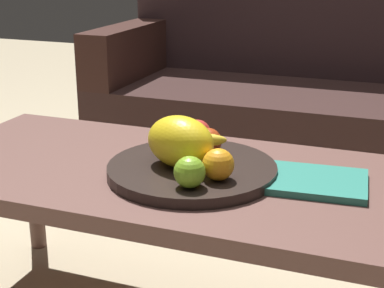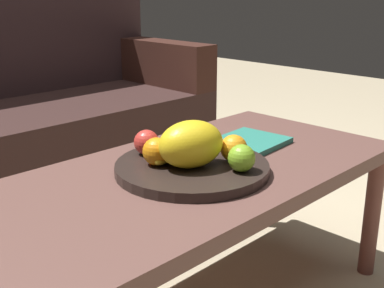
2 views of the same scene
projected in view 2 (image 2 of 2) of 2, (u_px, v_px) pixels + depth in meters
name	position (u px, v px, depth m)	size (l,w,h in m)	color
coffee_table	(178.00, 191.00, 1.27)	(1.28, 0.58, 0.44)	brown
couch	(14.00, 128.00, 2.14)	(1.70, 0.70, 0.90)	#311E1C
fruit_bowl	(192.00, 168.00, 1.26)	(0.39, 0.39, 0.03)	black
melon_large_front	(191.00, 144.00, 1.22)	(0.17, 0.12, 0.12)	yellow
orange_front	(234.00, 148.00, 1.26)	(0.07, 0.07, 0.07)	orange
orange_left	(156.00, 151.00, 1.24)	(0.07, 0.07, 0.07)	orange
apple_front	(242.00, 158.00, 1.19)	(0.07, 0.07, 0.07)	#78AC26
apple_left	(174.00, 143.00, 1.31)	(0.07, 0.07, 0.07)	#AB3A16
apple_right	(148.00, 142.00, 1.32)	(0.07, 0.07, 0.07)	red
banana_bunch	(174.00, 150.00, 1.27)	(0.17, 0.10, 0.06)	gold
magazine	(245.00, 144.00, 1.47)	(0.25, 0.18, 0.02)	#2C7D6D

